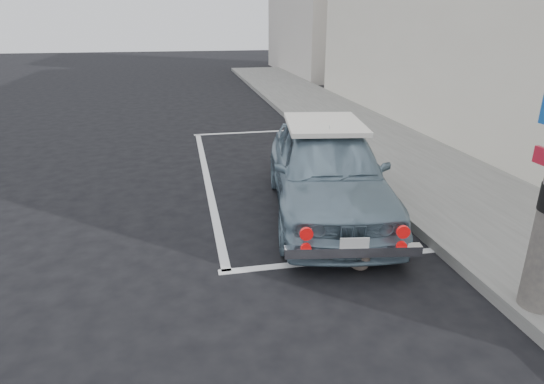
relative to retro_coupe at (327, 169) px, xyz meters
The scene contains 7 objects.
ground 1.46m from the retro_coupe, 128.96° to the right, with size 80.00×80.00×0.00m, color black.
sidewalk 2.67m from the retro_coupe, 22.70° to the left, with size 2.80×40.00×0.15m, color slate.
pline_rear 1.68m from the retro_coupe, 101.62° to the right, with size 3.00×0.12×0.01m, color silver.
pline_front 5.55m from the retro_coupe, 93.21° to the left, with size 3.00×0.12×0.01m, color silver.
pline_side 2.72m from the retro_coupe, 130.50° to the left, with size 0.12×7.00×0.01m, color silver.
retro_coupe is the anchor object (origin of this frame).
cat 1.84m from the retro_coupe, 94.65° to the right, with size 0.30×0.51×0.27m.
Camera 1 is at (-1.31, -5.25, 2.84)m, focal length 30.00 mm.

